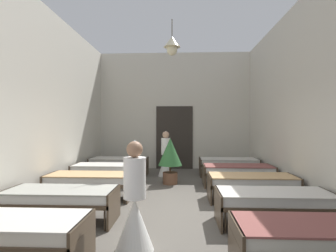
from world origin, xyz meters
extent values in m
cube|color=#59544C|center=(0.00, 0.00, -0.05)|extent=(6.34, 10.91, 0.10)
cube|color=beige|center=(0.00, 5.26, 2.23)|extent=(6.14, 0.20, 4.47)
cube|color=beige|center=(-2.97, 0.00, 2.23)|extent=(0.20, 10.31, 4.47)
cube|color=beige|center=(2.97, 0.00, 2.23)|extent=(0.20, 10.31, 4.47)
cube|color=#2D2823|center=(0.00, 5.14, 1.20)|extent=(1.40, 0.06, 2.40)
cylinder|color=brown|center=(0.02, 1.80, 4.24)|extent=(0.02, 0.02, 0.44)
cone|color=beige|center=(0.02, 1.80, 3.87)|extent=(0.44, 0.44, 0.28)
sphere|color=beige|center=(0.02, 1.80, 3.65)|extent=(0.28, 0.28, 0.28)
cylinder|color=#473828|center=(-0.95, -1.87, 0.17)|extent=(0.03, 0.03, 0.34)
cube|color=#473828|center=(-1.82, -2.23, 0.38)|extent=(1.90, 0.84, 0.07)
cube|color=#473828|center=(-0.89, -2.23, 0.29)|extent=(0.04, 0.84, 0.57)
cube|color=silver|center=(-1.82, -2.23, 0.48)|extent=(1.82, 0.78, 0.14)
cube|color=beige|center=(-1.82, -2.23, 0.56)|extent=(1.86, 0.82, 0.02)
cylinder|color=#473828|center=(0.95, -1.87, 0.17)|extent=(0.03, 0.03, 0.34)
cube|color=#473828|center=(1.82, -2.23, 0.38)|extent=(1.90, 0.84, 0.07)
cube|color=#473828|center=(0.89, -2.23, 0.29)|extent=(0.04, 0.84, 0.57)
cube|color=silver|center=(1.82, -2.23, 0.48)|extent=(1.82, 0.78, 0.14)
cube|color=#8C4C47|center=(1.82, -2.23, 0.56)|extent=(1.86, 0.82, 0.02)
cylinder|color=#473828|center=(-2.69, -0.38, 0.17)|extent=(0.03, 0.03, 0.34)
cylinder|color=#473828|center=(-0.95, -1.10, 0.17)|extent=(0.03, 0.03, 0.34)
cylinder|color=#473828|center=(-0.95, -0.38, 0.17)|extent=(0.03, 0.03, 0.34)
cube|color=#473828|center=(-1.82, -0.74, 0.38)|extent=(1.90, 0.84, 0.07)
cube|color=#473828|center=(-2.75, -0.74, 0.29)|extent=(0.04, 0.84, 0.57)
cube|color=#473828|center=(-0.89, -0.74, 0.29)|extent=(0.04, 0.84, 0.57)
cube|color=white|center=(-1.82, -0.74, 0.48)|extent=(1.82, 0.78, 0.14)
cube|color=#9E9E93|center=(-1.82, -0.74, 0.56)|extent=(1.86, 0.82, 0.02)
cylinder|color=#473828|center=(0.95, -1.10, 0.17)|extent=(0.03, 0.03, 0.34)
cylinder|color=#473828|center=(0.95, -0.38, 0.17)|extent=(0.03, 0.03, 0.34)
cylinder|color=#473828|center=(2.69, -0.38, 0.17)|extent=(0.03, 0.03, 0.34)
cube|color=#473828|center=(1.82, -0.74, 0.38)|extent=(1.90, 0.84, 0.07)
cube|color=#473828|center=(0.89, -0.74, 0.29)|extent=(0.04, 0.84, 0.57)
cube|color=#473828|center=(2.75, -0.74, 0.29)|extent=(0.04, 0.84, 0.57)
cube|color=white|center=(1.82, -0.74, 0.48)|extent=(1.82, 0.78, 0.14)
cube|color=beige|center=(1.82, -0.74, 0.56)|extent=(1.86, 0.82, 0.02)
cylinder|color=#473828|center=(-2.69, 0.38, 0.17)|extent=(0.03, 0.03, 0.34)
cylinder|color=#473828|center=(-2.69, 1.10, 0.17)|extent=(0.03, 0.03, 0.34)
cylinder|color=#473828|center=(-0.95, 0.38, 0.17)|extent=(0.03, 0.03, 0.34)
cylinder|color=#473828|center=(-0.95, 1.10, 0.17)|extent=(0.03, 0.03, 0.34)
cube|color=#473828|center=(-1.82, 0.74, 0.38)|extent=(1.90, 0.84, 0.07)
cube|color=#473828|center=(-2.75, 0.74, 0.29)|extent=(0.04, 0.84, 0.57)
cube|color=#473828|center=(-0.89, 0.74, 0.29)|extent=(0.04, 0.84, 0.57)
cube|color=white|center=(-1.82, 0.74, 0.48)|extent=(1.82, 0.78, 0.14)
cube|color=tan|center=(-1.82, 0.74, 0.56)|extent=(1.86, 0.82, 0.02)
cylinder|color=#473828|center=(0.95, 0.38, 0.17)|extent=(0.03, 0.03, 0.34)
cylinder|color=#473828|center=(0.95, 1.10, 0.17)|extent=(0.03, 0.03, 0.34)
cylinder|color=#473828|center=(2.69, 0.38, 0.17)|extent=(0.03, 0.03, 0.34)
cylinder|color=#473828|center=(2.69, 1.10, 0.17)|extent=(0.03, 0.03, 0.34)
cube|color=#473828|center=(1.82, 0.74, 0.38)|extent=(1.90, 0.84, 0.07)
cube|color=#473828|center=(0.89, 0.74, 0.29)|extent=(0.04, 0.84, 0.57)
cube|color=#473828|center=(2.75, 0.74, 0.29)|extent=(0.04, 0.84, 0.57)
cube|color=white|center=(1.82, 0.74, 0.48)|extent=(1.82, 0.78, 0.14)
cube|color=tan|center=(1.82, 0.74, 0.56)|extent=(1.86, 0.82, 0.02)
cylinder|color=#473828|center=(-2.69, 1.87, 0.17)|extent=(0.03, 0.03, 0.34)
cylinder|color=#473828|center=(-2.69, 2.59, 0.17)|extent=(0.03, 0.03, 0.34)
cylinder|color=#473828|center=(-0.95, 1.87, 0.17)|extent=(0.03, 0.03, 0.34)
cylinder|color=#473828|center=(-0.95, 2.59, 0.17)|extent=(0.03, 0.03, 0.34)
cube|color=#473828|center=(-1.82, 2.23, 0.38)|extent=(1.90, 0.84, 0.07)
cube|color=#473828|center=(-2.75, 2.23, 0.29)|extent=(0.04, 0.84, 0.57)
cube|color=#473828|center=(-0.89, 2.23, 0.29)|extent=(0.04, 0.84, 0.57)
cube|color=white|center=(-1.82, 2.23, 0.48)|extent=(1.82, 0.78, 0.14)
cube|color=beige|center=(-1.82, 2.23, 0.56)|extent=(1.86, 0.82, 0.02)
cylinder|color=#473828|center=(0.95, 1.87, 0.17)|extent=(0.03, 0.03, 0.34)
cylinder|color=#473828|center=(0.95, 2.59, 0.17)|extent=(0.03, 0.03, 0.34)
cylinder|color=#473828|center=(2.69, 1.87, 0.17)|extent=(0.03, 0.03, 0.34)
cylinder|color=#473828|center=(2.69, 2.59, 0.17)|extent=(0.03, 0.03, 0.34)
cube|color=#473828|center=(1.82, 2.23, 0.38)|extent=(1.90, 0.84, 0.07)
cube|color=#473828|center=(0.89, 2.23, 0.29)|extent=(0.04, 0.84, 0.57)
cube|color=#473828|center=(2.75, 2.23, 0.29)|extent=(0.04, 0.84, 0.57)
cube|color=white|center=(1.82, 2.23, 0.48)|extent=(1.82, 0.78, 0.14)
cube|color=#8C4C47|center=(1.82, 2.23, 0.56)|extent=(1.86, 0.82, 0.02)
cylinder|color=#473828|center=(-2.69, 3.35, 0.17)|extent=(0.03, 0.03, 0.34)
cylinder|color=#473828|center=(-2.69, 4.07, 0.17)|extent=(0.03, 0.03, 0.34)
cylinder|color=#473828|center=(-0.95, 3.35, 0.17)|extent=(0.03, 0.03, 0.34)
cylinder|color=#473828|center=(-0.95, 4.07, 0.17)|extent=(0.03, 0.03, 0.34)
cube|color=#473828|center=(-1.82, 3.71, 0.38)|extent=(1.90, 0.84, 0.07)
cube|color=#473828|center=(-2.75, 3.71, 0.29)|extent=(0.04, 0.84, 0.57)
cube|color=#473828|center=(-0.89, 3.71, 0.29)|extent=(0.04, 0.84, 0.57)
cube|color=white|center=(-1.82, 3.71, 0.48)|extent=(1.82, 0.78, 0.14)
cube|color=beige|center=(-1.82, 3.71, 0.56)|extent=(1.86, 0.82, 0.02)
cylinder|color=#473828|center=(0.95, 3.35, 0.17)|extent=(0.03, 0.03, 0.34)
cylinder|color=#473828|center=(0.95, 4.07, 0.17)|extent=(0.03, 0.03, 0.34)
cylinder|color=#473828|center=(2.69, 3.35, 0.17)|extent=(0.03, 0.03, 0.34)
cylinder|color=#473828|center=(2.69, 4.07, 0.17)|extent=(0.03, 0.03, 0.34)
cube|color=#473828|center=(1.82, 3.71, 0.38)|extent=(1.90, 0.84, 0.07)
cube|color=#473828|center=(0.89, 3.71, 0.29)|extent=(0.04, 0.84, 0.57)
cube|color=#473828|center=(2.75, 3.71, 0.29)|extent=(0.04, 0.84, 0.57)
cube|color=white|center=(1.82, 3.71, 0.48)|extent=(1.82, 0.78, 0.14)
cube|color=beige|center=(1.82, 3.71, 0.56)|extent=(1.86, 0.82, 0.02)
cone|color=white|center=(-0.25, 3.60, 0.35)|extent=(0.52, 0.52, 0.70)
cylinder|color=white|center=(-0.25, 3.60, 0.97)|extent=(0.30, 0.30, 0.55)
sphere|color=tan|center=(-0.25, 3.60, 1.36)|extent=(0.22, 0.22, 0.22)
cone|color=white|center=(-0.25, 3.60, 1.44)|extent=(0.18, 0.18, 0.10)
cone|color=white|center=(-0.36, -1.75, 0.35)|extent=(0.52, 0.52, 0.70)
cylinder|color=white|center=(-0.36, -1.75, 0.97)|extent=(0.30, 0.30, 0.55)
sphere|color=#A87A5B|center=(-0.36, -1.75, 1.36)|extent=(0.22, 0.22, 0.22)
cone|color=white|center=(-0.36, -1.75, 1.44)|extent=(0.18, 0.18, 0.10)
cylinder|color=brown|center=(-0.05, 2.39, 0.17)|extent=(0.42, 0.42, 0.33)
cylinder|color=brown|center=(-0.05, 2.39, 0.43)|extent=(0.06, 0.06, 0.20)
cone|color=#2D6633|center=(-0.05, 2.39, 0.92)|extent=(0.68, 0.68, 0.78)
camera|label=1|loc=(0.27, -5.40, 1.69)|focal=29.29mm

